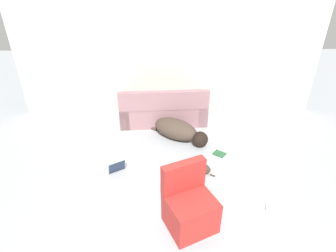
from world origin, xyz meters
TOP-DOWN VIEW (x-y plane):
  - ground_plane at (0.00, 0.00)m, footprint 20.00×20.00m
  - wall_back at (0.00, 3.62)m, footprint 6.68×0.06m
  - couch at (-0.12, 3.10)m, footprint 1.90×0.89m
  - dog at (0.17, 2.36)m, footprint 1.26×0.99m
  - cat at (0.47, 1.31)m, footprint 0.46×0.34m
  - laptop_open at (-0.87, 1.26)m, footprint 0.40×0.39m
  - book_cream at (1.39, 0.47)m, footprint 0.23×0.19m
  - book_green at (0.89, 1.80)m, footprint 0.26×0.25m
  - side_chair at (0.19, 0.26)m, footprint 0.74×0.72m

SIDE VIEW (x-z plane):
  - ground_plane at x=0.00m, z-range 0.00..0.00m
  - book_cream at x=1.39m, z-range 0.00..0.02m
  - book_green at x=0.89m, z-range 0.00..0.02m
  - laptop_open at x=-0.87m, z-range -0.04..0.19m
  - cat at x=0.47m, z-range 0.00..0.17m
  - dog at x=0.17m, z-range -0.01..0.39m
  - couch at x=-0.12m, z-range -0.13..0.70m
  - side_chair at x=0.19m, z-range -0.13..0.74m
  - wall_back at x=0.00m, z-range 0.00..2.48m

